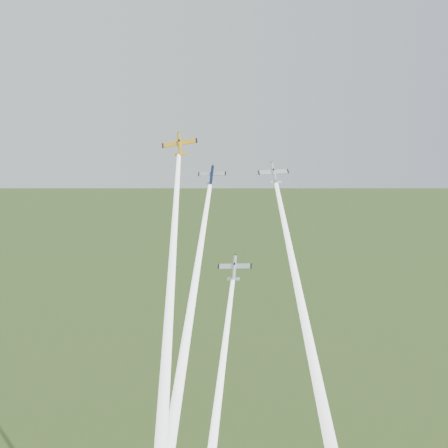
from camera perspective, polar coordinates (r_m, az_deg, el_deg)
plane_yellow at (r=133.72m, az=-4.53°, el=8.06°), size 9.09×8.88×8.25m
smoke_trail_yellow at (r=111.25m, az=-5.57°, el=-8.43°), size 16.77×52.89×58.01m
plane_navy at (r=137.64m, az=-1.26°, el=5.01°), size 8.44×7.97×6.11m
smoke_trail_navy at (r=118.88m, az=-3.54°, el=-9.59°), size 22.53×45.68×52.48m
plane_silver_right at (r=137.47m, az=5.10°, el=5.16°), size 7.99×6.71×6.65m
smoke_trail_silver_right at (r=120.17m, az=7.89°, el=-8.18°), size 6.38×45.25×48.38m
plane_silver_low at (r=128.98m, az=1.07°, el=-4.49°), size 9.57×9.16×7.08m
smoke_trail_silver_low at (r=116.62m, az=-1.02°, el=-20.44°), size 22.17×43.78×50.44m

